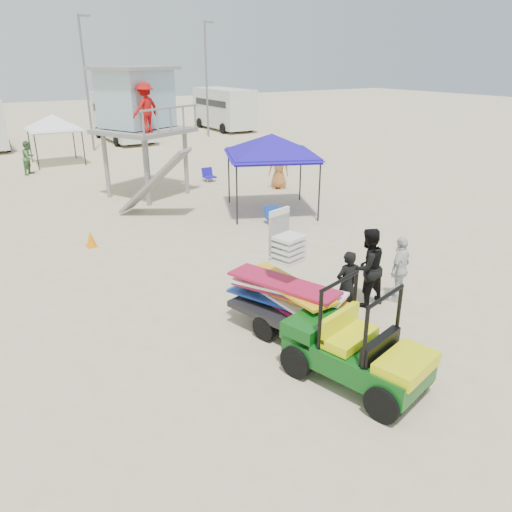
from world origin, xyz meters
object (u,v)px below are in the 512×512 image
surf_trailer (284,288)px  man_left (346,285)px  utility_cart (358,341)px  canopy_blue (272,138)px  lifeguard_tower (138,104)px

surf_trailer → man_left: bearing=-11.2°
utility_cart → man_left: utility_cart is taller
utility_cart → canopy_blue: bearing=64.7°
surf_trailer → canopy_blue: bearing=58.4°
utility_cart → canopy_blue: 11.33m
utility_cart → man_left: bearing=53.2°
surf_trailer → canopy_blue: (4.77, 7.75, 1.85)m
utility_cart → surf_trailer: surf_trailer is taller
lifeguard_tower → canopy_blue: size_ratio=1.24×
utility_cart → lifeguard_tower: size_ratio=0.53×
surf_trailer → man_left: 1.56m
lifeguard_tower → canopy_blue: lifeguard_tower is taller
man_left → lifeguard_tower: (-0.03, 13.03, 3.02)m
surf_trailer → canopy_blue: size_ratio=0.68×
man_left → canopy_blue: 8.92m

